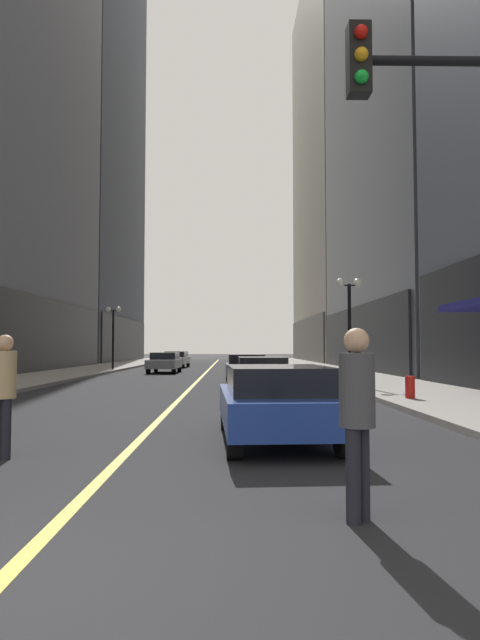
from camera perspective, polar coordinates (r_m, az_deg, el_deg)
The scene contains 17 objects.
ground_plane at distance 38.53m, azimuth -3.42°, elevation -5.33°, with size 200.00×200.00×0.00m, color #262628.
sidewalk_left at distance 39.73m, azimuth -15.44°, elevation -5.04°, with size 4.50×78.00×0.15m, color #9E9991.
sidewalk_right at distance 39.06m, azimuth 8.81°, elevation -5.15°, with size 4.50×78.00×0.15m, color #9E9991.
lane_centre_stripe at distance 38.53m, azimuth -3.42°, elevation -5.32°, with size 0.16×70.00×0.01m, color #E5D64C.
building_left_far at distance 74.81m, azimuth -17.88°, elevation 24.57°, with size 15.50×26.00×72.10m.
building_right_mid at distance 44.12m, azimuth 19.67°, elevation 20.08°, with size 11.66×24.00×37.64m.
building_right_far at distance 68.81m, azimuth 12.49°, elevation 15.54°, with size 13.33×26.00×46.79m.
car_blue at distance 9.58m, azimuth 3.89°, elevation -8.40°, with size 2.06×4.22×1.32m.
car_maroon at distance 18.63m, azimuth 2.26°, elevation -5.73°, with size 1.79×4.17×1.32m.
car_navy at distance 25.74m, azimuth 0.58°, elevation -4.94°, with size 1.92×4.56×1.32m.
car_grey at distance 35.97m, azimuth -7.87°, elevation -4.33°, with size 1.92×4.43×1.32m.
car_silver at distance 45.46m, azimuth -6.67°, elevation -4.03°, with size 2.02×4.87×1.32m.
pedestrian_with_orange_bag at distance 5.36m, azimuth 12.14°, elevation -8.88°, with size 0.48×0.48×1.83m.
pedestrian_in_tan_trench at distance 8.85m, azimuth -23.39°, elevation -6.30°, with size 0.48×0.48×1.83m.
street_lamp_left_far at distance 38.26m, azimuth -13.10°, elevation -0.39°, with size 1.06×0.36×4.43m.
street_lamp_right_mid at distance 22.40m, azimuth 11.34°, elevation 1.31°, with size 1.06×0.36×4.43m.
fire_hydrant_right at distance 16.93m, azimuth 17.33°, elevation -6.96°, with size 0.28×0.28×0.80m, color red.
Camera 1 is at (1.61, -3.46, 1.64)m, focal length 30.65 mm.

